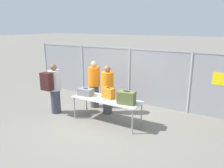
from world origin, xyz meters
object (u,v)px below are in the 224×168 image
security_worker_far (94,84)px  utility_trailer (207,94)px  suitcase_grey (86,92)px  suitcase_orange (108,93)px  suitcase_olive (126,98)px  traveler_hooded (53,87)px  security_worker_near (107,89)px  inspection_table (107,101)px

security_worker_far → utility_trailer: bearing=-156.6°
suitcase_grey → suitcase_orange: 0.78m
security_worker_far → utility_trailer: (3.49, 2.38, -0.48)m
suitcase_olive → security_worker_far: bearing=151.8°
traveler_hooded → security_worker_far: bearing=59.3°
suitcase_grey → suitcase_olive: suitcase_olive is taller
suitcase_grey → security_worker_far: (-0.32, 0.92, 0.02)m
suitcase_olive → security_worker_near: 1.25m
suitcase_grey → security_worker_far: size_ratio=0.28×
suitcase_olive → suitcase_grey: bearing=178.9°
inspection_table → utility_trailer: (2.41, 3.27, -0.31)m
suitcase_olive → utility_trailer: bearing=62.7°
security_worker_near → suitcase_grey: bearing=62.0°
suitcase_orange → utility_trailer: (2.41, 3.19, -0.52)m
inspection_table → traveler_hooded: (-1.89, -0.30, 0.23)m
suitcase_grey → suitcase_olive: size_ratio=0.89×
inspection_table → security_worker_near: 0.73m
security_worker_far → utility_trailer: size_ratio=0.45×
utility_trailer → suitcase_olive: bearing=-117.3°
suitcase_olive → utility_trailer: (1.72, 3.33, -0.54)m
security_worker_far → utility_trailer: 4.25m
suitcase_grey → utility_trailer: bearing=46.1°
suitcase_orange → traveler_hooded: bearing=-168.7°
suitcase_olive → utility_trailer: size_ratio=0.14×
suitcase_grey → inspection_table: bearing=2.3°
suitcase_grey → traveler_hooded: traveler_hooded is taller
utility_trailer → security_worker_near: bearing=-136.2°
inspection_table → suitcase_olive: suitcase_olive is taller
suitcase_grey → security_worker_near: bearing=57.8°
suitcase_olive → traveler_hooded: bearing=-174.7°
suitcase_grey → traveler_hooded: 1.16m
utility_trailer → suitcase_grey: bearing=-133.9°
suitcase_grey → suitcase_olive: (1.45, -0.03, 0.07)m
inspection_table → utility_trailer: inspection_table is taller
security_worker_far → suitcase_grey: bearing=98.3°
inspection_table → security_worker_near: size_ratio=1.31×
traveler_hooded → security_worker_far: 1.44m
utility_trailer → traveler_hooded: bearing=-140.3°
suitcase_orange → suitcase_grey: bearing=-171.7°
suitcase_orange → security_worker_far: size_ratio=0.24×
suitcase_olive → security_worker_far: size_ratio=0.31×
inspection_table → suitcase_orange: bearing=86.3°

